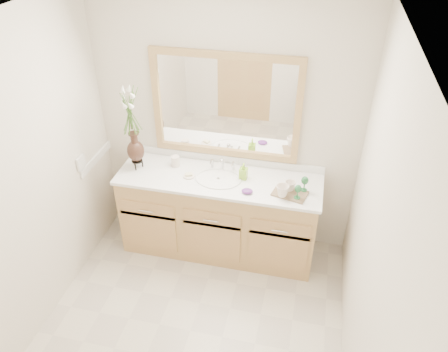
% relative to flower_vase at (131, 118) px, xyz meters
% --- Properties ---
extents(floor, '(2.60, 2.60, 0.00)m').
position_rel_flower_vase_xyz_m(floor, '(0.77, -1.01, -1.34)').
color(floor, beige).
rests_on(floor, ground).
extents(ceiling, '(2.40, 2.60, 0.02)m').
position_rel_flower_vase_xyz_m(ceiling, '(0.77, -1.01, 1.06)').
color(ceiling, white).
rests_on(ceiling, wall_back).
extents(wall_back, '(2.40, 0.02, 2.40)m').
position_rel_flower_vase_xyz_m(wall_back, '(0.77, 0.29, -0.14)').
color(wall_back, silver).
rests_on(wall_back, floor).
extents(wall_left, '(0.02, 2.60, 2.40)m').
position_rel_flower_vase_xyz_m(wall_left, '(-0.43, -1.01, -0.14)').
color(wall_left, silver).
rests_on(wall_left, floor).
extents(wall_right, '(0.02, 2.60, 2.40)m').
position_rel_flower_vase_xyz_m(wall_right, '(1.97, -1.01, -0.14)').
color(wall_right, silver).
rests_on(wall_right, floor).
extents(vanity, '(1.80, 0.55, 0.80)m').
position_rel_flower_vase_xyz_m(vanity, '(0.77, 0.00, -0.94)').
color(vanity, tan).
rests_on(vanity, floor).
extents(counter, '(1.84, 0.57, 0.03)m').
position_rel_flower_vase_xyz_m(counter, '(0.77, 0.00, -0.52)').
color(counter, white).
rests_on(counter, vanity).
extents(sink, '(0.38, 0.34, 0.23)m').
position_rel_flower_vase_xyz_m(sink, '(0.77, -0.02, -0.56)').
color(sink, white).
rests_on(sink, counter).
extents(mirror, '(1.32, 0.04, 0.97)m').
position_rel_flower_vase_xyz_m(mirror, '(0.77, 0.27, 0.07)').
color(mirror, white).
rests_on(mirror, wall_back).
extents(switch_plate, '(0.02, 0.12, 0.12)m').
position_rel_flower_vase_xyz_m(switch_plate, '(-0.42, -0.25, -0.36)').
color(switch_plate, white).
rests_on(switch_plate, wall_left).
extents(flower_vase, '(0.18, 0.18, 0.75)m').
position_rel_flower_vase_xyz_m(flower_vase, '(0.00, 0.00, 0.00)').
color(flower_vase, black).
rests_on(flower_vase, counter).
extents(tumbler, '(0.08, 0.08, 0.10)m').
position_rel_flower_vase_xyz_m(tumbler, '(0.33, 0.11, -0.46)').
color(tumbler, '#F1E0D1').
rests_on(tumbler, counter).
extents(soap_dish, '(0.10, 0.10, 0.03)m').
position_rel_flower_vase_xyz_m(soap_dish, '(0.50, -0.04, -0.50)').
color(soap_dish, '#F1E0D1').
rests_on(soap_dish, counter).
extents(soap_bottle, '(0.07, 0.07, 0.14)m').
position_rel_flower_vase_xyz_m(soap_bottle, '(0.98, 0.05, -0.44)').
color(soap_bottle, '#8BC72E').
rests_on(soap_bottle, counter).
extents(purple_dish, '(0.12, 0.11, 0.03)m').
position_rel_flower_vase_xyz_m(purple_dish, '(1.06, -0.16, -0.49)').
color(purple_dish, '#62297C').
rests_on(purple_dish, counter).
extents(tray, '(0.32, 0.25, 0.01)m').
position_rel_flower_vase_xyz_m(tray, '(1.41, -0.10, -0.50)').
color(tray, brown).
rests_on(tray, counter).
extents(mug_left, '(0.12, 0.12, 0.11)m').
position_rel_flower_vase_xyz_m(mug_left, '(1.35, -0.16, -0.44)').
color(mug_left, '#F1E0D1').
rests_on(mug_left, tray).
extents(mug_right, '(0.13, 0.13, 0.09)m').
position_rel_flower_vase_xyz_m(mug_right, '(1.41, -0.06, -0.45)').
color(mug_right, '#F1E0D1').
rests_on(mug_right, tray).
extents(goblet_front, '(0.06, 0.06, 0.13)m').
position_rel_flower_vase_xyz_m(goblet_front, '(1.48, -0.16, -0.41)').
color(goblet_front, '#236936').
rests_on(goblet_front, tray).
extents(goblet_back, '(0.06, 0.06, 0.14)m').
position_rel_flower_vase_xyz_m(goblet_back, '(1.52, -0.04, -0.40)').
color(goblet_back, '#236936').
rests_on(goblet_back, tray).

